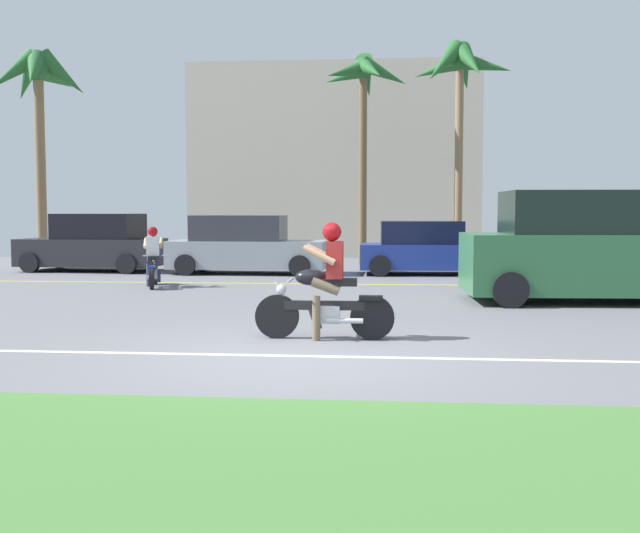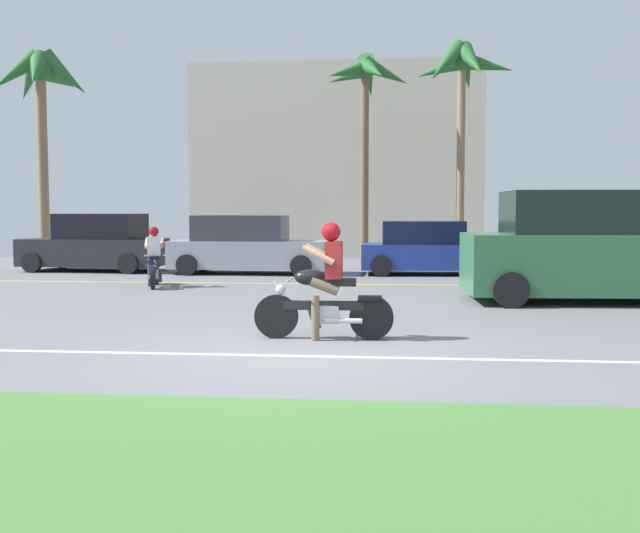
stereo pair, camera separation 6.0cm
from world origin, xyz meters
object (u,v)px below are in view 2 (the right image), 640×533
parked_car_0 (96,244)px  parked_car_1 (247,247)px  palm_tree_1 (41,87)px  suv_nearby (593,249)px  palm_tree_0 (462,77)px  parked_car_3 (640,250)px  motorcyclist (325,290)px  parked_car_2 (428,249)px  palm_tree_2 (365,87)px  motorcyclist_distant (154,261)px

parked_car_0 → parked_car_1: parked_car_0 is taller
parked_car_1 → palm_tree_1: palm_tree_1 is taller
palm_tree_1 → parked_car_1: bearing=-30.1°
suv_nearby → palm_tree_1: 19.21m
parked_car_1 → palm_tree_0: 8.93m
parked_car_3 → palm_tree_1: bearing=167.0°
motorcyclist → palm_tree_0: bearing=78.3°
parked_car_1 → parked_car_2: size_ratio=1.13×
parked_car_2 → parked_car_1: bearing=-177.1°
parked_car_2 → palm_tree_1: bearing=161.3°
parked_car_3 → palm_tree_2: (-7.35, 3.48, 4.88)m
palm_tree_2 → motorcyclist_distant: size_ratio=4.20×
parked_car_1 → parked_car_3: parked_car_1 is taller
parked_car_3 → motorcyclist: bearing=-124.6°
suv_nearby → palm_tree_0: size_ratio=0.69×
parked_car_1 → parked_car_3: 10.37m
parked_car_1 → parked_car_3: size_ratio=0.94×
parked_car_3 → parked_car_2: bearing=-179.1°
suv_nearby → parked_car_2: bearing=114.9°
palm_tree_0 → motorcyclist_distant: size_ratio=4.40×
parked_car_0 → motorcyclist_distant: (3.06, -4.21, -0.18)m
palm_tree_2 → palm_tree_1: bearing=176.1°
palm_tree_2 → suv_nearby: bearing=-64.0°
suv_nearby → motorcyclist: bearing=-135.2°
motorcyclist → parked_car_3: 12.87m
parked_car_2 → palm_tree_0: (1.15, 3.87, 5.20)m
parked_car_1 → motorcyclist_distant: size_ratio=2.67×
motorcyclist_distant → parked_car_2: bearing=32.6°
motorcyclist → parked_car_3: motorcyclist is taller
palm_tree_1 → motorcyclist_distant: 11.78m
parked_car_1 → palm_tree_0: (6.03, 4.11, 5.14)m
parked_car_0 → palm_tree_0: size_ratio=0.58×
palm_tree_2 → motorcyclist: bearing=-89.9°
parked_car_2 → palm_tree_2: palm_tree_2 is taller
motorcyclist → motorcyclist_distant: 7.87m
palm_tree_2 → parked_car_0: bearing=-155.8°
parked_car_0 → parked_car_2: size_ratio=1.07×
parked_car_2 → suv_nearby: bearing=-65.1°
parked_car_0 → parked_car_3: (14.79, -0.13, -0.07)m
motorcyclist_distant → parked_car_1: bearing=69.9°
palm_tree_1 → motorcyclist: bearing=-53.6°
suv_nearby → motorcyclist_distant: 9.23m
parked_car_0 → palm_tree_0: 12.20m
palm_tree_1 → parked_car_3: bearing=-13.0°
motorcyclist → parked_car_1: 10.71m
parked_car_3 → motorcyclist_distant: parked_car_3 is taller
parked_car_2 → palm_tree_0: size_ratio=0.54×
parked_car_0 → motorcyclist: bearing=-55.1°
palm_tree_0 → palm_tree_2: (-3.02, -0.30, -0.31)m
palm_tree_0 → parked_car_2: bearing=-106.6°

